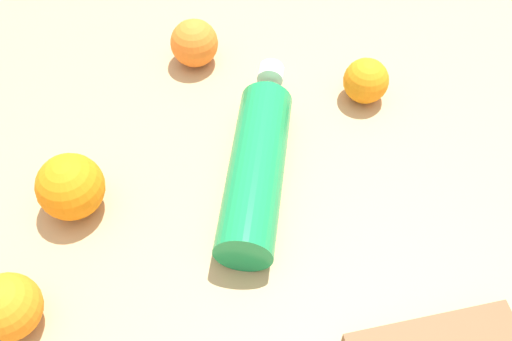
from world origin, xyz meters
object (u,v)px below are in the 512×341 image
orange_1 (8,307)px  water_bottle (258,156)px  orange_2 (194,43)px  orange_3 (71,187)px  orange_0 (366,81)px

orange_1 → water_bottle: bearing=-85.1°
water_bottle → orange_2: (0.22, -0.04, 0.00)m
water_bottle → orange_3: (0.08, 0.21, 0.01)m
water_bottle → orange_1: size_ratio=3.70×
orange_1 → orange_2: (0.25, -0.36, -0.00)m
water_bottle → orange_2: 0.23m
orange_3 → orange_1: bearing=133.0°
orange_2 → orange_3: (-0.15, 0.25, 0.01)m
water_bottle → orange_1: bearing=134.6°
water_bottle → orange_2: orange_2 is taller
orange_0 → orange_1: size_ratio=0.88×
water_bottle → orange_0: bearing=-40.9°
orange_0 → orange_2: orange_2 is taller
water_bottle → orange_0: size_ratio=4.18×
orange_0 → orange_1: (-0.06, 0.52, 0.00)m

